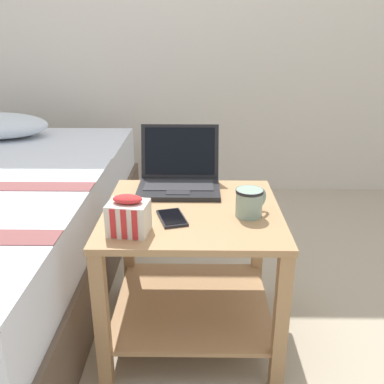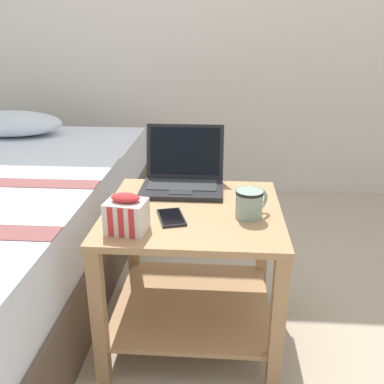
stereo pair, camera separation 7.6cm
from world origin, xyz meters
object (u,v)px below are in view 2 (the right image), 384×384
(laptop, at_px, (183,176))
(snack_bag, at_px, (126,215))
(mug_front_left, at_px, (250,202))
(cell_phone, at_px, (171,217))

(laptop, bearing_deg, snack_bag, -108.84)
(mug_front_left, height_order, cell_phone, mug_front_left)
(snack_bag, bearing_deg, laptop, 71.16)
(laptop, xyz_separation_m, snack_bag, (-0.14, -0.40, 0.01))
(laptop, distance_m, snack_bag, 0.43)
(mug_front_left, bearing_deg, cell_phone, -172.49)
(cell_phone, bearing_deg, laptop, 87.81)
(laptop, relative_size, cell_phone, 2.05)
(cell_phone, bearing_deg, mug_front_left, 7.51)
(snack_bag, height_order, cell_phone, snack_bag)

